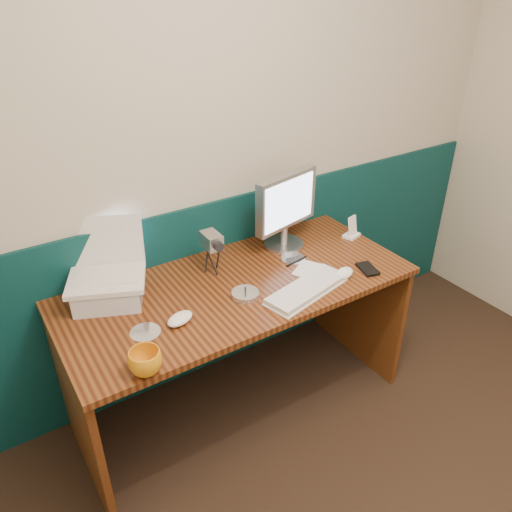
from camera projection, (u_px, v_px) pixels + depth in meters
back_wall at (222, 149)px, 2.33m from camera, size 3.50×0.04×2.50m
wainscot at (227, 284)px, 2.70m from camera, size 3.48×0.02×1.00m
desk at (239, 348)px, 2.44m from camera, size 1.60×0.70×0.75m
laptop_riser at (109, 291)px, 2.12m from camera, size 0.34×0.32×0.09m
laptop at (102, 255)px, 2.03m from camera, size 0.39×0.35×0.26m
monitor at (285, 212)px, 2.46m from camera, size 0.40×0.19×0.38m
keyboard at (307, 290)px, 2.19m from camera, size 0.43×0.22×0.02m
mouse_right at (344, 273)px, 2.29m from camera, size 0.13×0.10×0.04m
mouse_left at (180, 319)px, 2.00m from camera, size 0.14×0.11×0.04m
mug at (145, 362)px, 1.74m from camera, size 0.13×0.13×0.09m
camcorder at (212, 255)px, 2.30m from camera, size 0.08×0.12×0.18m
cd_spindle at (245, 294)px, 2.16m from camera, size 0.12×0.12×0.03m
cd_loose_a at (145, 332)px, 1.95m from camera, size 0.12×0.12×0.00m
cd_loose_b at (293, 258)px, 2.45m from camera, size 0.12×0.12×0.00m
pen at (297, 261)px, 2.42m from camera, size 0.14×0.03×0.01m
papers at (307, 269)px, 2.35m from camera, size 0.18×0.16×0.00m
dock at (351, 235)px, 2.64m from camera, size 0.10×0.08×0.02m
music_player at (352, 226)px, 2.61m from camera, size 0.06×0.04×0.10m
pda at (368, 269)px, 2.35m from camera, size 0.10×0.13×0.01m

